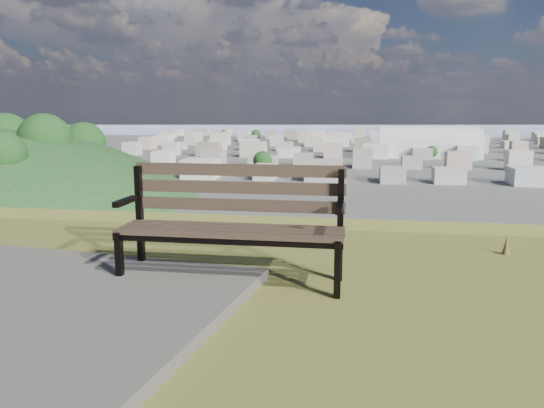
# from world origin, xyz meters

# --- Properties ---
(park_bench) EXTENTS (1.79, 0.58, 0.93)m
(park_bench) POSITION_xyz_m (-0.01, 2.02, 25.53)
(park_bench) COLOR #3F2E24
(park_bench) RESTS_ON hilltop_mesa
(arena) EXTENTS (56.50, 24.49, 23.72)m
(arena) POSITION_xyz_m (39.72, 313.37, 5.59)
(arena) COLOR silver
(arena) RESTS_ON ground
(city_blocks) EXTENTS (395.00, 361.00, 7.00)m
(city_blocks) POSITION_xyz_m (0.00, 394.44, 3.50)
(city_blocks) COLOR silver
(city_blocks) RESTS_ON ground
(city_trees) EXTENTS (406.52, 387.20, 9.98)m
(city_trees) POSITION_xyz_m (-26.39, 319.00, 4.83)
(city_trees) COLOR #332719
(city_trees) RESTS_ON ground
(bay_water) EXTENTS (2400.00, 700.00, 0.12)m
(bay_water) POSITION_xyz_m (0.00, 900.00, 0.00)
(bay_water) COLOR #8FA0B7
(bay_water) RESTS_ON ground
(far_hills) EXTENTS (2050.00, 340.00, 60.00)m
(far_hills) POSITION_xyz_m (-60.92, 1402.93, 25.47)
(far_hills) COLOR #9EA9C5
(far_hills) RESTS_ON ground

